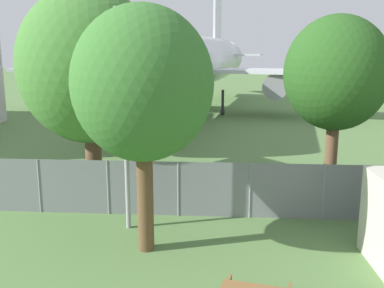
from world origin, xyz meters
name	(u,v)px	position (x,y,z in m)	size (l,w,h in m)	color
perimeter_fence	(178,189)	(0.00, 9.64, 1.00)	(56.07, 0.07, 2.00)	gray
airplane	(189,64)	(-1.51, 33.61, 4.55)	(33.87, 43.02, 14.03)	silver
tree_near_hangar	(89,67)	(-3.41, 10.94, 5.25)	(5.24, 5.24, 8.16)	brown
tree_left_of_cabin	(336,74)	(5.71, 11.50, 4.97)	(3.87, 3.87, 7.14)	brown
tree_behind_benches	(143,85)	(-0.69, 6.84, 4.92)	(3.98, 3.98, 7.14)	brown
light_mast	(125,96)	(-1.56, 8.43, 4.42)	(0.44, 0.44, 7.15)	#99999E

